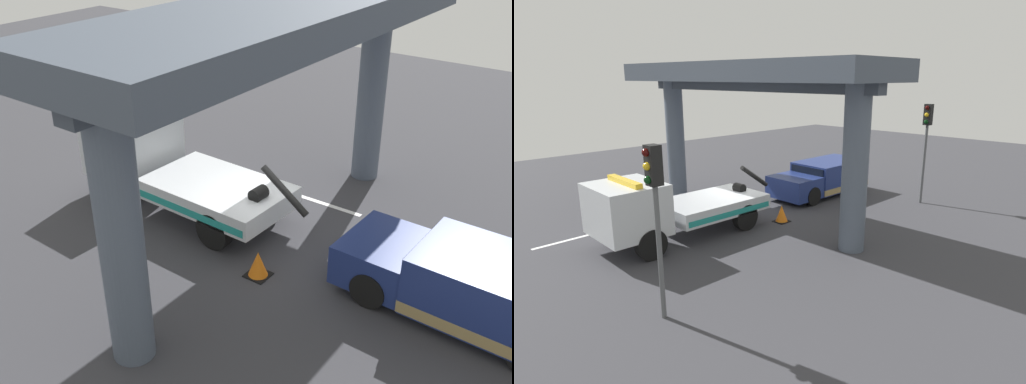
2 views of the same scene
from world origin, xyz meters
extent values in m
cube|color=#38383D|center=(0.00, 0.00, -0.05)|extent=(60.00, 40.00, 0.10)
cube|color=silver|center=(-6.00, -2.59, 0.00)|extent=(2.60, 0.16, 0.01)
cube|color=silver|center=(0.00, -2.59, 0.00)|extent=(2.60, 0.16, 0.01)
cube|color=silver|center=(6.00, -2.59, 0.00)|extent=(2.60, 0.16, 0.01)
cube|color=silver|center=(1.75, 0.03, 0.93)|extent=(3.90, 2.50, 0.55)
cube|color=silver|center=(5.07, -0.06, 1.48)|extent=(2.11, 2.36, 1.65)
cube|color=black|center=(5.69, -0.08, 1.84)|extent=(0.12, 2.21, 0.66)
cube|color=teal|center=(1.78, 1.24, 0.84)|extent=(3.65, 0.12, 0.20)
cylinder|color=black|center=(-0.44, 0.09, 1.66)|extent=(1.42, 0.22, 1.07)
cylinder|color=black|center=(0.36, 0.07, 1.32)|extent=(0.37, 0.46, 0.36)
cube|color=yellow|center=(5.07, -0.06, 2.38)|extent=(0.29, 1.93, 0.16)
cylinder|color=black|center=(4.90, 0.99, 0.50)|extent=(1.01, 0.35, 1.00)
cylinder|color=black|center=(4.84, -1.09, 0.50)|extent=(1.01, 0.35, 1.00)
cylinder|color=black|center=(1.01, 1.09, 0.50)|extent=(1.01, 0.35, 1.00)
cylinder|color=black|center=(0.95, -0.99, 0.50)|extent=(1.01, 0.35, 1.00)
cube|color=navy|center=(-5.71, 0.02, 0.91)|extent=(3.51, 2.29, 1.35)
cube|color=navy|center=(-3.12, -0.05, 0.71)|extent=(1.78, 2.16, 0.95)
cube|color=black|center=(-3.96, -0.03, 1.20)|extent=(0.11, 1.94, 0.59)
cube|color=#9E8451|center=(-5.71, 0.02, 0.41)|extent=(3.53, 2.31, 0.28)
cylinder|color=black|center=(-3.24, 0.91, 0.42)|extent=(0.85, 0.30, 0.84)
cylinder|color=black|center=(-3.30, -1.01, 0.42)|extent=(0.85, 0.30, 0.84)
cylinder|color=black|center=(-6.64, 1.00, 0.42)|extent=(0.85, 0.30, 0.84)
cylinder|color=black|center=(-6.69, -0.92, 0.42)|extent=(0.85, 0.30, 0.84)
cylinder|color=#4C5666|center=(-0.16, 5.02, 2.70)|extent=(0.84, 0.84, 5.39)
cylinder|color=#4C5666|center=(-0.16, -5.02, 2.70)|extent=(0.84, 0.84, 5.39)
cube|color=#414956|center=(-0.16, 0.00, 5.75)|extent=(3.60, 12.03, 0.72)
cube|color=#353C47|center=(-0.16, 0.00, 5.21)|extent=(0.50, 11.63, 0.36)
cylinder|color=#515456|center=(-7.00, 4.19, 1.77)|extent=(0.12, 0.12, 3.53)
cube|color=black|center=(-7.00, 4.19, 3.98)|extent=(0.28, 0.32, 0.90)
sphere|color=#360605|center=(-6.84, 4.19, 4.28)|extent=(0.18, 0.18, 0.18)
sphere|color=gold|center=(-6.84, 4.19, 3.98)|extent=(0.18, 0.18, 0.18)
sphere|color=black|center=(-6.84, 4.19, 3.68)|extent=(0.18, 0.18, 0.18)
cylinder|color=#515456|center=(6.50, 4.19, 1.63)|extent=(0.12, 0.12, 3.26)
cube|color=black|center=(6.50, 4.19, 3.71)|extent=(0.28, 0.32, 0.90)
sphere|color=#360605|center=(6.66, 4.19, 4.01)|extent=(0.18, 0.18, 0.18)
sphere|color=gold|center=(6.66, 4.19, 3.71)|extent=(0.18, 0.18, 0.18)
sphere|color=black|center=(6.66, 4.19, 3.41)|extent=(0.18, 0.18, 0.18)
cone|color=orange|center=(-0.62, 1.44, 0.33)|extent=(0.50, 0.50, 0.66)
cube|color=black|center=(-0.62, 1.44, 0.01)|extent=(0.55, 0.55, 0.03)
camera|label=1|loc=(-7.39, 10.81, 8.32)|focal=41.30mm
camera|label=2|loc=(11.30, 12.38, 5.56)|focal=30.15mm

